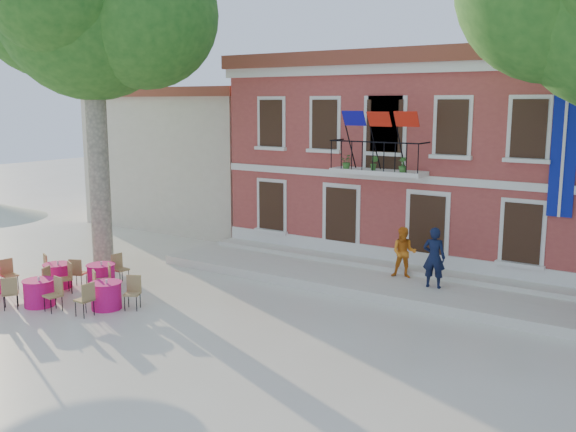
% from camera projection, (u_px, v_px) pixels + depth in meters
% --- Properties ---
extents(ground, '(90.00, 90.00, 0.00)m').
position_uv_depth(ground, '(225.00, 307.00, 18.26)').
color(ground, beige).
rests_on(ground, ground).
extents(main_building, '(13.50, 9.59, 7.50)m').
position_uv_depth(main_building, '(429.00, 154.00, 24.67)').
color(main_building, '#AC473E').
rests_on(main_building, ground).
extents(neighbor_west, '(9.40, 9.40, 6.40)m').
position_uv_depth(neighbor_west, '(217.00, 154.00, 31.90)').
color(neighbor_west, beige).
rests_on(neighbor_west, ground).
extents(terrace, '(14.00, 3.40, 0.30)m').
position_uv_depth(terrace, '(360.00, 278.00, 20.73)').
color(terrace, silver).
rests_on(terrace, ground).
extents(plane_tree_west, '(6.02, 6.02, 11.83)m').
position_uv_depth(plane_tree_west, '(91.00, 9.00, 20.71)').
color(plane_tree_west, '#A59E84').
rests_on(plane_tree_west, ground).
extents(pedestrian_navy, '(0.73, 0.54, 1.84)m').
position_uv_depth(pedestrian_navy, '(434.00, 257.00, 19.02)').
color(pedestrian_navy, black).
rests_on(pedestrian_navy, terrace).
extents(pedestrian_orange, '(0.93, 0.81, 1.61)m').
position_uv_depth(pedestrian_orange, '(404.00, 252.00, 20.14)').
color(pedestrian_orange, orange).
rests_on(pedestrian_orange, terrace).
extents(cafe_table_0, '(1.87, 1.70, 0.95)m').
position_uv_depth(cafe_table_0, '(101.00, 275.00, 20.06)').
color(cafe_table_0, '#DF1488').
rests_on(cafe_table_0, ground).
extents(cafe_table_1, '(1.71, 1.86, 0.95)m').
position_uv_depth(cafe_table_1, '(39.00, 291.00, 18.31)').
color(cafe_table_1, '#DF1488').
rests_on(cafe_table_1, ground).
extents(cafe_table_3, '(1.93, 1.13, 0.95)m').
position_uv_depth(cafe_table_3, '(58.00, 275.00, 20.14)').
color(cafe_table_3, '#DF1488').
rests_on(cafe_table_3, ground).
extents(cafe_table_4, '(1.87, 1.63, 0.95)m').
position_uv_depth(cafe_table_4, '(106.00, 294.00, 18.06)').
color(cafe_table_4, '#DF1488').
rests_on(cafe_table_4, ground).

